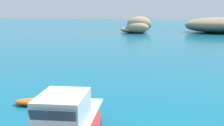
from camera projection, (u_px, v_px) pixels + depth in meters
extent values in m
ellipsoid|color=#9E8966|center=(214.00, 27.00, 86.09)|extent=(15.20, 15.32, 2.93)
ellipsoid|color=#84755B|center=(218.00, 25.00, 83.64)|extent=(19.39, 16.50, 4.42)
ellipsoid|color=#756651|center=(212.00, 26.00, 85.34)|extent=(16.76, 13.51, 3.40)
ellipsoid|color=#9E8966|center=(139.00, 24.00, 83.59)|extent=(9.79, 9.93, 4.67)
ellipsoid|color=#9E8966|center=(138.00, 28.00, 81.78)|extent=(7.63, 7.24, 3.11)
ellipsoid|color=#9E8966|center=(131.00, 30.00, 83.65)|extent=(6.99, 7.29, 1.78)
cube|color=#C6B793|center=(70.00, 115.00, 13.86)|extent=(3.10, 5.52, 0.06)
cube|color=silver|center=(63.00, 109.00, 12.57)|extent=(2.34, 2.91, 1.34)
cube|color=#2D4756|center=(53.00, 118.00, 11.22)|extent=(1.88, 0.54, 0.71)
ellipsoid|color=orange|center=(33.00, 102.00, 19.93)|extent=(2.77, 1.61, 0.44)
cube|color=#9E998E|center=(33.00, 101.00, 19.92)|extent=(1.91, 0.97, 0.06)
cube|color=black|center=(53.00, 100.00, 19.84)|extent=(0.24, 0.24, 0.36)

